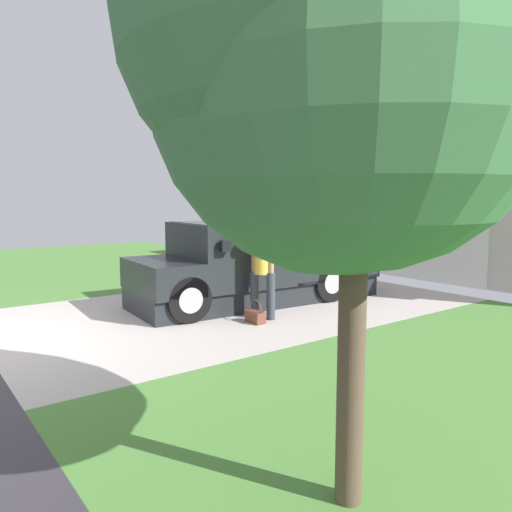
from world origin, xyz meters
TOP-DOWN VIEW (x-y plane):
  - pickup_truck at (-0.22, 4.57)m, footprint 2.22×5.24m
  - person_with_hat at (1.02, 4.23)m, footprint 0.47×0.46m
  - handbag at (1.20, 3.94)m, footprint 0.37×0.19m
  - house_with_garage at (0.44, 12.79)m, footprint 11.16×5.71m
  - front_yard_tree at (5.39, 1.44)m, footprint 2.81×2.74m
  - wheeled_trash_bin at (-3.47, 8.14)m, footprint 0.60×0.72m

SIDE VIEW (x-z plane):
  - handbag at x=1.20m, z-range -0.09..0.33m
  - wheeled_trash_bin at x=-3.47m, z-range 0.04..1.09m
  - pickup_truck at x=-0.22m, z-range -0.09..1.56m
  - person_with_hat at x=1.02m, z-range 0.11..1.74m
  - house_with_garage at x=0.44m, z-range 0.02..4.14m
  - front_yard_tree at x=5.39m, z-range 0.70..5.30m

